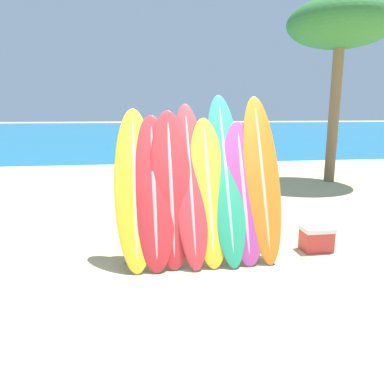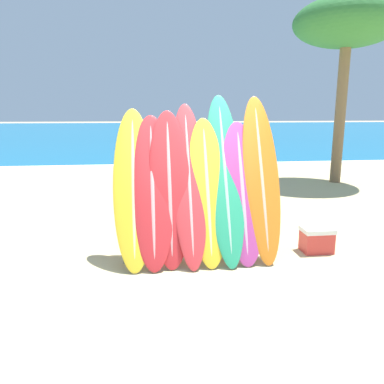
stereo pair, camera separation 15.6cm
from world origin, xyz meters
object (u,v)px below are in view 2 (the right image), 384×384
Objects in this scene: surfboard_slot_2 at (170,187)px; cooler_box at (317,240)px; surfboard_slot_5 at (225,177)px; palm_tree at (347,25)px; surfboard_slot_4 at (207,190)px; surfboard_slot_7 at (261,177)px; surfboard_slot_0 at (133,187)px; surfboard_slot_6 at (242,191)px; person_mid_beach at (139,159)px; surfboard_rack at (199,230)px; person_near_water at (176,146)px; surfboard_slot_1 at (153,190)px; surfboard_slot_3 at (189,182)px.

surfboard_slot_2 is 4.64× the size of cooler_box.
palm_tree is (4.59, 5.40, 3.29)m from surfboard_slot_5.
surfboard_slot_7 reaches higher than surfboard_slot_4.
surfboard_slot_7 is at bearing 4.19° from surfboard_slot_4.
surfboard_slot_0 is 1.07× the size of surfboard_slot_4.
person_mid_beach is at bearing 106.35° from surfboard_slot_6.
surfboard_slot_6 reaches higher than person_mid_beach.
surfboard_slot_0 is at bearing 172.99° from surfboard_rack.
person_mid_beach is 5.96m from cooler_box.
surfboard_slot_2 is 1.25× the size of person_near_water.
surfboard_slot_7 reaches higher than surfboard_slot_1.
cooler_box is (2.23, 0.01, -0.87)m from surfboard_slot_2.
surfboard_slot_7 is at bearing 2.09° from surfboard_slot_2.
surfboard_slot_2 reaches higher than person_mid_beach.
surfboard_rack is 0.88m from surfboard_slot_1.
surfboard_slot_3 is at bearing 179.95° from surfboard_slot_7.
surfboard_rack reaches higher than cooler_box.
surfboard_slot_0 reaches higher than surfboard_slot_2.
palm_tree is (4.64, -2.50, 3.54)m from person_near_water.
surfboard_rack is at bearing -172.10° from surfboard_slot_7.
palm_tree is at bearing 49.66° from surfboard_slot_5.
surfboard_slot_0 is 5.24m from person_mid_beach.
surfboard_slot_5 is 7.90m from person_near_water.
surfboard_slot_5 reaches higher than person_near_water.
surfboard_slot_0 is at bearing 178.05° from surfboard_slot_6.
surfboard_slot_6 is 1.15× the size of person_near_water.
surfboard_slot_0 is 0.27m from surfboard_slot_1.
surfboard_slot_3 is (0.28, 0.05, 0.05)m from surfboard_slot_2.
surfboard_slot_1 reaches higher than person_near_water.
palm_tree is at bearing 89.90° from person_near_water.
surfboard_slot_7 reaches higher than cooler_box.
surfboard_slot_1 is 1.02× the size of surfboard_slot_4.
surfboard_slot_6 is (1.54, -0.05, -0.09)m from surfboard_slot_0.
surfboard_slot_7 is at bearing 7.90° from surfboard_rack.
surfboard_slot_2 is at bearing 168.83° from surfboard_rack.
surfboard_slot_6 is (0.76, -0.07, -0.13)m from surfboard_slot_3.
palm_tree is at bearing 45.48° from surfboard_slot_2.
surfboard_slot_5 reaches higher than surfboard_rack.
surfboard_slot_4 is at bearing -1.08° from surfboard_slot_2.
surfboard_slot_2 is 1.34m from surfboard_slot_7.
surfboard_slot_5 is at bearing 2.25° from surfboard_slot_0.
cooler_box is at bearing 0.34° from surfboard_slot_1.
surfboard_slot_0 is 0.41× the size of palm_tree.
surfboard_slot_4 is at bearing -179.24° from cooler_box.
surfboard_slot_1 is 1.05× the size of surfboard_slot_6.
surfboard_rack is at bearing 25.72° from person_near_water.
surfboard_slot_4 is at bearing 26.61° from person_near_water.
surfboard_slot_4 is (0.25, -0.06, -0.11)m from surfboard_slot_3.
surfboard_slot_7 is at bearing -3.66° from surfboard_slot_5.
surfboard_slot_0 is at bearing -177.75° from surfboard_slot_5.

